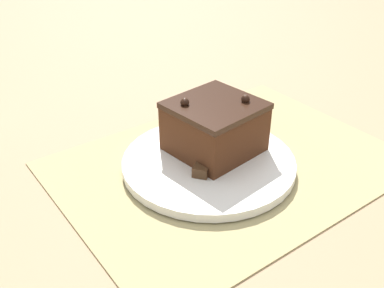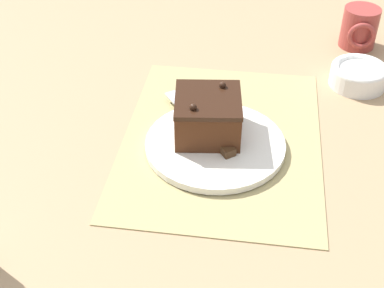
{
  "view_description": "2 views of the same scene",
  "coord_description": "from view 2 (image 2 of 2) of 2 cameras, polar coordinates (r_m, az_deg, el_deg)",
  "views": [
    {
      "loc": [
        0.35,
        0.39,
        0.35
      ],
      "look_at": [
        0.06,
        -0.01,
        0.05
      ],
      "focal_mm": 42.0,
      "sensor_mm": 36.0,
      "label": 1
    },
    {
      "loc": [
        0.74,
        0.05,
        0.57
      ],
      "look_at": [
        0.07,
        -0.04,
        0.04
      ],
      "focal_mm": 50.0,
      "sensor_mm": 36.0,
      "label": 2
    }
  ],
  "objects": [
    {
      "name": "ground_plane",
      "position": [
        0.93,
        3.21,
        0.53
      ],
      "size": [
        3.0,
        3.0,
        0.0
      ],
      "primitive_type": "plane",
      "color": "#9E7F5B"
    },
    {
      "name": "serving_knife",
      "position": [
        0.92,
        1.76,
        1.31
      ],
      "size": [
        0.19,
        0.15,
        0.01
      ],
      "rotation": [
        0.0,
        0.0,
        2.21
      ],
      "color": "#472D19",
      "rests_on": "cake_plate"
    },
    {
      "name": "chocolate_cake",
      "position": [
        0.9,
        1.69,
        3.05
      ],
      "size": [
        0.13,
        0.12,
        0.08
      ],
      "rotation": [
        0.0,
        0.0,
        0.12
      ],
      "color": "#472614",
      "rests_on": "cake_plate"
    },
    {
      "name": "cake_plate",
      "position": [
        0.91,
        2.48,
        -0.02
      ],
      "size": [
        0.24,
        0.24,
        0.01
      ],
      "color": "white",
      "rests_on": "placemat_woven"
    },
    {
      "name": "coffee_mug",
      "position": [
        1.25,
        17.44,
        11.73
      ],
      "size": [
        0.09,
        0.08,
        0.09
      ],
      "color": "#993833",
      "rests_on": "ground_plane"
    },
    {
      "name": "small_bowl",
      "position": [
        1.12,
        17.34,
        7.08
      ],
      "size": [
        0.11,
        0.11,
        0.04
      ],
      "color": "white",
      "rests_on": "ground_plane"
    },
    {
      "name": "placemat_woven",
      "position": [
        0.93,
        3.21,
        0.63
      ],
      "size": [
        0.46,
        0.34,
        0.0
      ],
      "primitive_type": "cube",
      "color": "tan",
      "rests_on": "ground_plane"
    }
  ]
}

